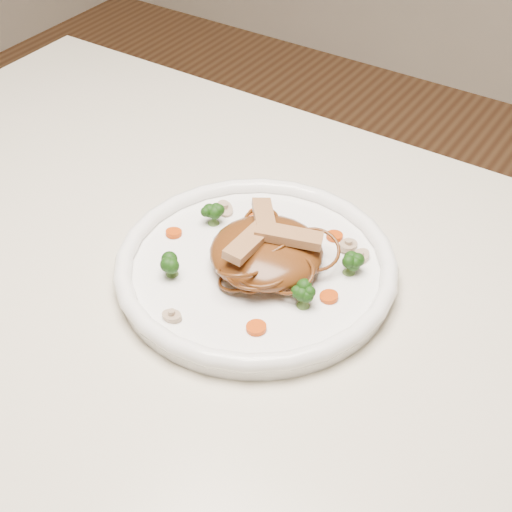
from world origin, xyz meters
The scene contains 19 objects.
table centered at (0.00, 0.00, 0.65)m, with size 1.20×0.80×0.75m.
plate centered at (0.02, 0.06, 0.76)m, with size 0.31×0.31×0.02m, color white.
noodle_mound centered at (0.03, 0.06, 0.79)m, with size 0.12×0.12×0.04m, color #5A2C11.
chicken_a centered at (0.05, 0.07, 0.81)m, with size 0.07×0.02×0.01m, color tan.
chicken_b centered at (0.01, 0.09, 0.81)m, with size 0.07×0.02×0.01m, color tan.
chicken_c centered at (0.02, 0.04, 0.81)m, with size 0.07×0.02×0.01m, color tan.
broccoli_0 centered at (0.11, 0.10, 0.78)m, with size 0.02×0.02×0.03m, color #133B0C, non-canonical shape.
broccoli_1 centered at (-0.06, 0.09, 0.78)m, with size 0.03×0.03×0.03m, color #133B0C, non-canonical shape.
broccoli_2 centered at (-0.05, -0.01, 0.78)m, with size 0.03×0.03×0.03m, color #133B0C, non-canonical shape.
broccoli_3 centered at (0.10, 0.03, 0.78)m, with size 0.03×0.03×0.03m, color #133B0C, non-canonical shape.
carrot_0 centered at (0.07, 0.15, 0.77)m, with size 0.02×0.02×0.01m, color #C33707.
carrot_1 centered at (-0.09, 0.05, 0.77)m, with size 0.02×0.02×0.01m, color #C33707.
carrot_2 centered at (0.11, 0.05, 0.77)m, with size 0.02×0.02×0.01m, color #C33707.
carrot_3 centered at (-0.03, 0.13, 0.77)m, with size 0.02×0.02×0.01m, color #C33707.
carrot_4 centered at (0.07, -0.03, 0.77)m, with size 0.02×0.02×0.01m, color #C33707.
mushroom_0 centered at (-0.01, -0.06, 0.77)m, with size 0.02×0.02×0.01m, color #C7B795.
mushroom_1 centered at (0.11, 0.13, 0.77)m, with size 0.03×0.03×0.01m, color #C7B795.
mushroom_2 centered at (-0.06, 0.12, 0.77)m, with size 0.03×0.03×0.01m, color #C7B795.
mushroom_3 centered at (0.09, 0.14, 0.77)m, with size 0.03×0.03×0.01m, color #C7B795.
Camera 1 is at (0.36, -0.46, 1.31)m, focal length 52.78 mm.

